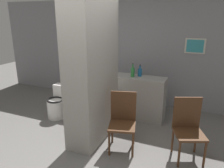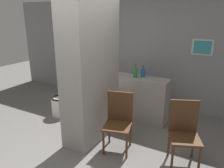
{
  "view_description": "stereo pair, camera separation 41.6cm",
  "coord_description": "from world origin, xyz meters",
  "px_view_note": "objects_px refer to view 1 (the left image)",
  "views": [
    {
      "loc": [
        1.72,
        -2.65,
        2.19
      ],
      "look_at": [
        0.16,
        1.0,
        0.95
      ],
      "focal_mm": 35.0,
      "sensor_mm": 36.0,
      "label": 1
    },
    {
      "loc": [
        2.1,
        -2.47,
        2.19
      ],
      "look_at": [
        0.16,
        1.0,
        0.95
      ],
      "focal_mm": 35.0,
      "sensor_mm": 36.0,
      "label": 2
    }
  ],
  "objects_px": {
    "chair_by_doorway": "(188,127)",
    "bottle_tall": "(133,72)",
    "chair_near_pillar": "(123,119)",
    "toilet": "(58,104)",
    "bicycle": "(98,93)"
  },
  "relations": [
    {
      "from": "toilet",
      "to": "bicycle",
      "type": "bearing_deg",
      "value": 51.74
    },
    {
      "from": "chair_by_doorway",
      "to": "bottle_tall",
      "type": "relative_size",
      "value": 3.24
    },
    {
      "from": "chair_near_pillar",
      "to": "chair_by_doorway",
      "type": "height_order",
      "value": "same"
    },
    {
      "from": "chair_near_pillar",
      "to": "bicycle",
      "type": "bearing_deg",
      "value": 114.44
    },
    {
      "from": "toilet",
      "to": "chair_near_pillar",
      "type": "bearing_deg",
      "value": -17.66
    },
    {
      "from": "chair_by_doorway",
      "to": "bottle_tall",
      "type": "distance_m",
      "value": 1.7
    },
    {
      "from": "toilet",
      "to": "bottle_tall",
      "type": "height_order",
      "value": "bottle_tall"
    },
    {
      "from": "toilet",
      "to": "chair_by_doorway",
      "type": "relative_size",
      "value": 0.71
    },
    {
      "from": "bicycle",
      "to": "chair_near_pillar",
      "type": "bearing_deg",
      "value": -50.0
    },
    {
      "from": "chair_by_doorway",
      "to": "bottle_tall",
      "type": "bearing_deg",
      "value": 118.38
    },
    {
      "from": "bicycle",
      "to": "bottle_tall",
      "type": "distance_m",
      "value": 1.16
    },
    {
      "from": "chair_near_pillar",
      "to": "toilet",
      "type": "bearing_deg",
      "value": 146.78
    },
    {
      "from": "bottle_tall",
      "to": "chair_by_doorway",
      "type": "bearing_deg",
      "value": -38.94
    },
    {
      "from": "toilet",
      "to": "bicycle",
      "type": "xyz_separation_m",
      "value": [
        0.63,
        0.8,
        0.08
      ]
    },
    {
      "from": "toilet",
      "to": "chair_by_doorway",
      "type": "height_order",
      "value": "chair_by_doorway"
    }
  ]
}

